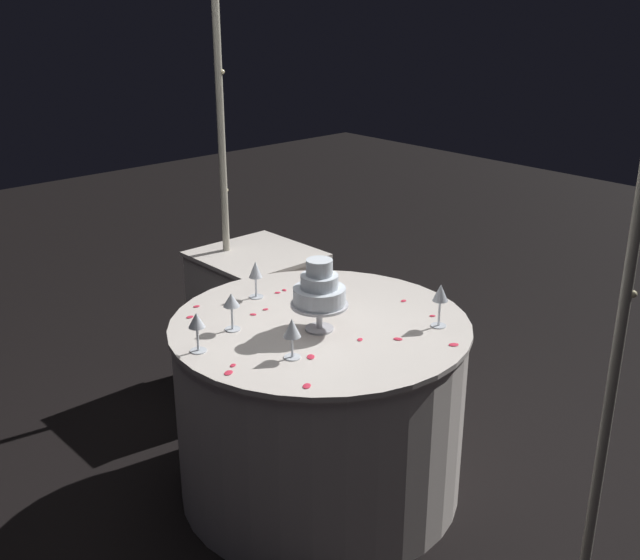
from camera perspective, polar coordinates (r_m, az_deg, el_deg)
name	(u,v)px	position (r m, az deg, el deg)	size (l,w,h in m)	color
ground_plane	(320,485)	(3.38, 0.00, -14.97)	(12.00, 12.00, 0.00)	black
decorative_arch	(380,123)	(2.99, 4.46, 11.53)	(2.15, 0.05, 2.29)	#B7B29E
main_table	(320,407)	(3.17, 0.00, -9.41)	(1.18, 1.18, 0.76)	silver
side_table	(258,318)	(4.02, -4.64, -2.86)	(0.55, 0.55, 0.72)	silver
tiered_cake	(319,291)	(2.87, -0.05, -0.82)	(0.22, 0.22, 0.28)	silver
wine_glass_0	(256,272)	(3.20, -4.81, 0.63)	(0.06, 0.06, 0.16)	silver
wine_glass_1	(292,330)	(2.67, -2.09, -3.71)	(0.06, 0.06, 0.15)	silver
wine_glass_2	(197,323)	(2.75, -9.15, -3.14)	(0.06, 0.06, 0.15)	silver
wine_glass_3	(231,302)	(2.91, -6.60, -1.65)	(0.06, 0.06, 0.15)	silver
wine_glass_4	(440,295)	(2.95, 8.93, -1.11)	(0.06, 0.06, 0.17)	silver
rose_petal_0	(196,306)	(3.18, -9.17, -1.94)	(0.03, 0.02, 0.00)	#E02D47
rose_petal_1	(398,339)	(2.87, 5.81, -4.38)	(0.03, 0.02, 0.00)	#E02D47
rose_petal_2	(311,357)	(2.72, -0.69, -5.73)	(0.04, 0.03, 0.00)	#E02D47
rose_petal_3	(233,365)	(2.68, -6.49, -6.32)	(0.03, 0.02, 0.00)	#E02D47
rose_petal_4	(359,340)	(2.85, 2.93, -4.46)	(0.03, 0.02, 0.00)	#E02D47
rose_petal_5	(307,386)	(2.53, -0.99, -7.87)	(0.04, 0.03, 0.00)	#E02D47
rose_petal_6	(278,293)	(3.28, -3.17, -0.94)	(0.03, 0.02, 0.00)	#E02D47
rose_petal_7	(284,290)	(3.31, -2.66, -0.75)	(0.02, 0.02, 0.00)	#E02D47
rose_petal_8	(432,316)	(3.08, 8.36, -2.65)	(0.02, 0.02, 0.00)	#E02D47
rose_petal_9	(190,317)	(3.08, -9.65, -2.72)	(0.03, 0.02, 0.00)	#E02D47
rose_petal_10	(404,301)	(3.21, 6.23, -1.54)	(0.03, 0.02, 0.00)	#E02D47
rose_petal_11	(454,345)	(2.85, 9.91, -4.75)	(0.04, 0.03, 0.00)	#E02D47
rose_petal_12	(301,307)	(3.13, -1.40, -2.00)	(0.04, 0.03, 0.00)	#E02D47
rose_petal_13	(228,373)	(2.63, -6.82, -6.86)	(0.04, 0.03, 0.00)	#E02D47
rose_petal_14	(253,314)	(3.07, -4.99, -2.56)	(0.03, 0.02, 0.00)	#E02D47
rose_petal_15	(265,309)	(3.12, -4.07, -2.19)	(0.02, 0.02, 0.00)	#E02D47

